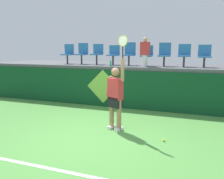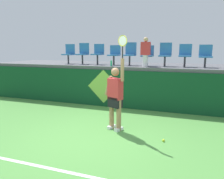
{
  "view_description": "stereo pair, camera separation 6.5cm",
  "coord_description": "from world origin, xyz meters",
  "px_view_note": "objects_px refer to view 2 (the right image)",
  "views": [
    {
      "loc": [
        2.15,
        -4.69,
        2.22
      ],
      "look_at": [
        0.2,
        1.04,
        1.05
      ],
      "focal_mm": 35.13,
      "sensor_mm": 36.0,
      "label": 1
    },
    {
      "loc": [
        2.21,
        -4.67,
        2.22
      ],
      "look_at": [
        0.2,
        1.04,
        1.05
      ],
      "focal_mm": 35.13,
      "sensor_mm": 36.0,
      "label": 2
    }
  ],
  "objects_px": {
    "stadium_chair_4": "(130,53)",
    "water_bottle": "(111,63)",
    "stadium_chair_3": "(114,54)",
    "spectator_0": "(146,52)",
    "stadium_chair_0": "(69,53)",
    "stadium_chair_6": "(165,53)",
    "tennis_ball": "(163,140)",
    "stadium_chair_5": "(147,54)",
    "stadium_chair_7": "(185,54)",
    "stadium_chair_8": "(205,55)",
    "stadium_chair_1": "(83,52)",
    "stadium_chair_2": "(98,53)",
    "tennis_player": "(115,96)"
  },
  "relations": [
    {
      "from": "tennis_player",
      "to": "spectator_0",
      "type": "xyz_separation_m",
      "value": [
        0.27,
        2.65,
        1.12
      ]
    },
    {
      "from": "stadium_chair_7",
      "to": "stadium_chair_8",
      "type": "xyz_separation_m",
      "value": [
        0.68,
        -0.0,
        -0.02
      ]
    },
    {
      "from": "stadium_chair_1",
      "to": "stadium_chair_3",
      "type": "relative_size",
      "value": 1.12
    },
    {
      "from": "tennis_ball",
      "to": "water_bottle",
      "type": "xyz_separation_m",
      "value": [
        -2.3,
        2.73,
        1.6
      ]
    },
    {
      "from": "stadium_chair_0",
      "to": "stadium_chair_7",
      "type": "bearing_deg",
      "value": -0.02
    },
    {
      "from": "stadium_chair_6",
      "to": "stadium_chair_4",
      "type": "bearing_deg",
      "value": 179.98
    },
    {
      "from": "stadium_chair_3",
      "to": "spectator_0",
      "type": "xyz_separation_m",
      "value": [
        1.34,
        -0.41,
        0.1
      ]
    },
    {
      "from": "stadium_chair_4",
      "to": "stadium_chair_6",
      "type": "distance_m",
      "value": 1.35
    },
    {
      "from": "water_bottle",
      "to": "stadium_chair_8",
      "type": "height_order",
      "value": "stadium_chair_8"
    },
    {
      "from": "tennis_ball",
      "to": "stadium_chair_2",
      "type": "relative_size",
      "value": 0.08
    },
    {
      "from": "stadium_chair_0",
      "to": "stadium_chair_6",
      "type": "height_order",
      "value": "stadium_chair_6"
    },
    {
      "from": "stadium_chair_5",
      "to": "stadium_chair_6",
      "type": "height_order",
      "value": "stadium_chair_6"
    },
    {
      "from": "stadium_chair_5",
      "to": "stadium_chair_7",
      "type": "relative_size",
      "value": 0.94
    },
    {
      "from": "stadium_chair_1",
      "to": "stadium_chair_3",
      "type": "bearing_deg",
      "value": -0.35
    },
    {
      "from": "stadium_chair_1",
      "to": "stadium_chair_3",
      "type": "height_order",
      "value": "stadium_chair_1"
    },
    {
      "from": "stadium_chair_0",
      "to": "stadium_chair_7",
      "type": "relative_size",
      "value": 1.02
    },
    {
      "from": "stadium_chair_3",
      "to": "stadium_chair_6",
      "type": "height_order",
      "value": "stadium_chair_6"
    },
    {
      "from": "stadium_chair_0",
      "to": "stadium_chair_6",
      "type": "xyz_separation_m",
      "value": [
        4.09,
        0.0,
        0.01
      ]
    },
    {
      "from": "stadium_chair_3",
      "to": "stadium_chair_5",
      "type": "relative_size",
      "value": 1.01
    },
    {
      "from": "stadium_chair_1",
      "to": "stadium_chair_8",
      "type": "xyz_separation_m",
      "value": [
        4.8,
        -0.0,
        -0.05
      ]
    },
    {
      "from": "water_bottle",
      "to": "stadium_chair_3",
      "type": "xyz_separation_m",
      "value": [
        -0.11,
        0.68,
        0.34
      ]
    },
    {
      "from": "spectator_0",
      "to": "stadium_chair_5",
      "type": "bearing_deg",
      "value": 90.0
    },
    {
      "from": "stadium_chair_8",
      "to": "stadium_chair_7",
      "type": "bearing_deg",
      "value": 179.98
    },
    {
      "from": "stadium_chair_0",
      "to": "stadium_chair_5",
      "type": "height_order",
      "value": "stadium_chair_0"
    },
    {
      "from": "tennis_ball",
      "to": "stadium_chair_5",
      "type": "height_order",
      "value": "stadium_chair_5"
    },
    {
      "from": "water_bottle",
      "to": "stadium_chair_8",
      "type": "distance_m",
      "value": 3.37
    },
    {
      "from": "stadium_chair_3",
      "to": "stadium_chair_6",
      "type": "relative_size",
      "value": 0.9
    },
    {
      "from": "stadium_chair_5",
      "to": "stadium_chair_7",
      "type": "distance_m",
      "value": 1.37
    },
    {
      "from": "stadium_chair_4",
      "to": "stadium_chair_6",
      "type": "height_order",
      "value": "stadium_chair_4"
    },
    {
      "from": "tennis_ball",
      "to": "stadium_chair_2",
      "type": "distance_m",
      "value": 5.03
    },
    {
      "from": "tennis_ball",
      "to": "tennis_player",
      "type": "bearing_deg",
      "value": 164.67
    },
    {
      "from": "stadium_chair_7",
      "to": "spectator_0",
      "type": "relative_size",
      "value": 0.77
    },
    {
      "from": "stadium_chair_0",
      "to": "stadium_chair_8",
      "type": "bearing_deg",
      "value": -0.02
    },
    {
      "from": "stadium_chair_3",
      "to": "spectator_0",
      "type": "bearing_deg",
      "value": -16.8
    },
    {
      "from": "stadium_chair_3",
      "to": "stadium_chair_6",
      "type": "xyz_separation_m",
      "value": [
        2.01,
        0.01,
        0.03
      ]
    },
    {
      "from": "tennis_ball",
      "to": "stadium_chair_7",
      "type": "xyz_separation_m",
      "value": [
        0.31,
        3.42,
        1.95
      ]
    },
    {
      "from": "stadium_chair_3",
      "to": "stadium_chair_8",
      "type": "height_order",
      "value": "stadium_chair_8"
    },
    {
      "from": "water_bottle",
      "to": "stadium_chair_4",
      "type": "height_order",
      "value": "stadium_chair_4"
    },
    {
      "from": "tennis_player",
      "to": "tennis_ball",
      "type": "xyz_separation_m",
      "value": [
        1.34,
        -0.37,
        -0.92
      ]
    },
    {
      "from": "tennis_ball",
      "to": "stadium_chair_5",
      "type": "xyz_separation_m",
      "value": [
        -1.07,
        3.42,
        1.92
      ]
    },
    {
      "from": "stadium_chair_5",
      "to": "stadium_chair_1",
      "type": "bearing_deg",
      "value": 179.84
    },
    {
      "from": "tennis_ball",
      "to": "stadium_chair_6",
      "type": "relative_size",
      "value": 0.08
    },
    {
      "from": "stadium_chair_4",
      "to": "water_bottle",
      "type": "bearing_deg",
      "value": -128.07
    },
    {
      "from": "stadium_chair_3",
      "to": "stadium_chair_8",
      "type": "xyz_separation_m",
      "value": [
        3.4,
        0.0,
        -0.01
      ]
    },
    {
      "from": "water_bottle",
      "to": "stadium_chair_0",
      "type": "xyz_separation_m",
      "value": [
        -2.19,
        0.69,
        0.36
      ]
    },
    {
      "from": "stadium_chair_2",
      "to": "stadium_chair_4",
      "type": "relative_size",
      "value": 0.94
    },
    {
      "from": "stadium_chair_1",
      "to": "stadium_chair_4",
      "type": "bearing_deg",
      "value": 0.06
    },
    {
      "from": "tennis_ball",
      "to": "stadium_chair_0",
      "type": "distance_m",
      "value": 5.98
    },
    {
      "from": "stadium_chair_2",
      "to": "spectator_0",
      "type": "bearing_deg",
      "value": -11.23
    },
    {
      "from": "spectator_0",
      "to": "stadium_chair_2",
      "type": "bearing_deg",
      "value": 168.77
    }
  ]
}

